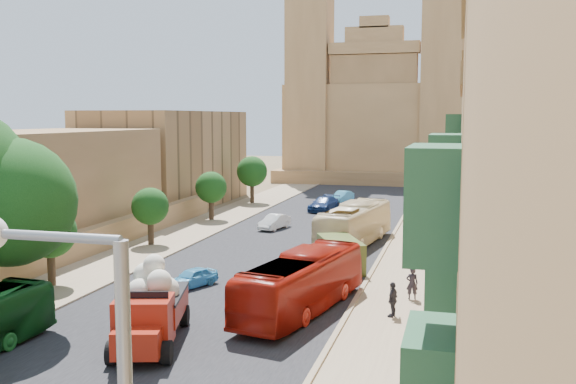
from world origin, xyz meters
The scene contains 28 objects.
road_surface centered at (0.00, 30.00, 0.01)m, with size 14.00×140.00×0.01m, color black.
sidewalk_east centered at (9.50, 30.00, 0.01)m, with size 5.00×140.00×0.01m, color #8D785C.
sidewalk_west centered at (-9.50, 30.00, 0.01)m, with size 5.00×140.00×0.01m, color #8D785C.
kerb_east centered at (7.00, 30.00, 0.06)m, with size 0.25×140.00×0.12m, color #8D785C.
kerb_west centered at (-7.00, 30.00, 0.06)m, with size 0.25×140.00×0.12m, color #8D785C.
townhouse_b centered at (15.95, 11.00, 5.66)m, with size 9.00×14.00×14.90m.
townhouse_c centered at (15.95, 25.00, 6.91)m, with size 9.00×14.00×17.40m.
townhouse_d centered at (15.95, 39.00, 6.16)m, with size 9.00×14.00×15.90m.
west_wall centered at (-12.50, 20.00, 0.90)m, with size 1.00×40.00×1.80m, color #976F44.
west_building_low centered at (-18.00, 18.00, 4.20)m, with size 10.00×28.00×8.40m, color olive.
west_building_mid centered at (-18.00, 44.00, 5.00)m, with size 10.00×22.00×10.00m, color #A17749.
church centered at (0.00, 78.61, 9.52)m, with size 28.00×22.50×36.30m.
street_tree_a centered at (-10.00, 12.00, 3.02)m, with size 2.94×2.94×4.51m.
street_tree_b centered at (-10.00, 24.00, 2.83)m, with size 2.76×2.76×4.25m.
street_tree_c centered at (-10.00, 36.00, 2.97)m, with size 2.89×2.89×4.44m.
street_tree_d centered at (-10.00, 48.00, 3.45)m, with size 3.35×3.35×5.15m.
red_truck centered at (-0.25, 4.93, 1.59)m, with size 3.88×6.52×3.61m.
olive_pickup centered at (4.98, 20.00, 0.93)m, with size 3.74×5.01×1.90m.
bus_red_east centered at (4.77, 10.85, 1.44)m, with size 2.42×10.33×2.88m, color #A1180C.
bus_cream_east centered at (4.60, 27.86, 1.53)m, with size 2.57×10.98×3.06m, color beige.
car_blue_a centered at (-2.19, 13.65, 0.54)m, with size 1.27×3.16×1.08m, color #3B98CA.
car_white_a centered at (-2.99, 32.67, 0.61)m, with size 1.29×3.71×1.22m, color white.
car_cream centered at (4.08, 28.33, 0.58)m, with size 1.94×4.21×1.17m, color beige.
car_dkblue centered at (-1.11, 43.99, 0.72)m, with size 2.01×4.95×1.44m, color navy.
car_white_b centered at (2.10, 41.10, 0.69)m, with size 1.63×4.05×1.38m, color white.
car_blue_b centered at (-0.50, 51.00, 0.62)m, with size 1.31×3.74×1.23m, color #3E9CC9.
pedestrian_a centered at (9.78, 14.38, 0.84)m, with size 0.62×0.40×1.69m, color black.
pedestrian_c centered at (9.11, 11.17, 0.85)m, with size 0.99×0.41×1.69m, color #2D2C33.
Camera 1 is at (11.97, -18.56, 9.43)m, focal length 40.00 mm.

